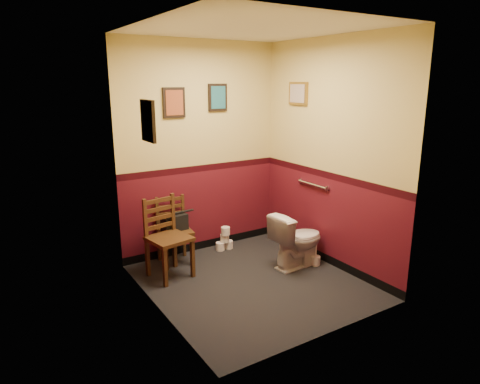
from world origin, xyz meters
The scene contains 17 objects.
floor centered at (0.00, 0.00, 0.00)m, with size 2.20×2.40×0.00m, color black.
ceiling centered at (0.00, 0.00, 2.70)m, with size 2.20×2.40×0.00m, color silver.
wall_back centered at (0.00, 1.20, 1.35)m, with size 2.20×2.70×0.00m, color #54101C.
wall_front centered at (0.00, -1.20, 1.35)m, with size 2.20×2.70×0.00m, color #54101C.
wall_left centered at (-1.10, 0.00, 1.35)m, with size 2.40×2.70×0.00m, color #54101C.
wall_right centered at (1.10, 0.00, 1.35)m, with size 2.40×2.70×0.00m, color #54101C.
grab_bar centered at (1.07, 0.25, 0.95)m, with size 0.05×0.56×0.06m.
framed_print_back_a centered at (-0.35, 1.18, 1.95)m, with size 0.28×0.04×0.36m.
framed_print_back_b centered at (0.25, 1.18, 2.00)m, with size 0.26×0.04×0.34m.
framed_print_left centered at (-1.08, 0.10, 1.85)m, with size 0.04×0.30×0.38m.
framed_print_right centered at (1.08, 0.60, 2.05)m, with size 0.04×0.34×0.28m.
toilet centered at (0.72, 0.09, 0.33)m, with size 0.38×0.68×0.67m, color white.
toilet_brush centered at (0.93, -0.02, 0.07)m, with size 0.11×0.11×0.41m.
chair_left centered at (-0.72, 0.68, 0.46)m, with size 0.50×0.50×0.93m.
chair_right centered at (-0.50, 1.00, 0.41)m, with size 0.43×0.43×0.82m.
handbag centered at (-0.50, 0.96, 0.53)m, with size 0.32×0.18×0.23m.
tp_stack centered at (0.23, 1.01, 0.13)m, with size 0.25×0.15×0.32m.
Camera 1 is at (-2.45, -3.66, 2.20)m, focal length 32.00 mm.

